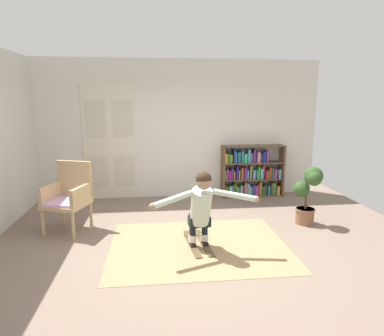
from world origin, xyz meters
TOP-DOWN VIEW (x-y plane):
  - ground_plane at (0.00, 0.00)m, footprint 7.20×7.20m
  - back_wall at (0.00, 2.60)m, footprint 6.00×0.10m
  - double_door at (-1.44, 2.54)m, footprint 1.22×0.05m
  - rug at (0.08, -0.04)m, footprint 2.53×1.96m
  - bookshelf at (1.52, 2.39)m, footprint 1.35×0.30m
  - wicker_chair at (-1.90, 0.81)m, footprint 0.77×0.77m
  - potted_plant at (2.03, 0.63)m, footprint 0.45×0.41m
  - skis_pair at (0.08, -0.01)m, footprint 0.36×0.86m
  - person_skier at (0.10, -0.19)m, footprint 1.48×0.62m

SIDE VIEW (x-z plane):
  - ground_plane at x=0.00m, z-range 0.00..0.00m
  - rug at x=0.08m, z-range 0.00..0.01m
  - skis_pair at x=0.08m, z-range -0.01..0.06m
  - bookshelf at x=1.52m, z-range -0.06..1.06m
  - wicker_chair at x=-1.90m, z-range 0.03..1.13m
  - potted_plant at x=2.03m, z-range 0.11..1.10m
  - person_skier at x=0.10m, z-range 0.13..1.21m
  - double_door at x=-1.44m, z-range 0.01..2.46m
  - back_wall at x=0.00m, z-range 0.00..2.90m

